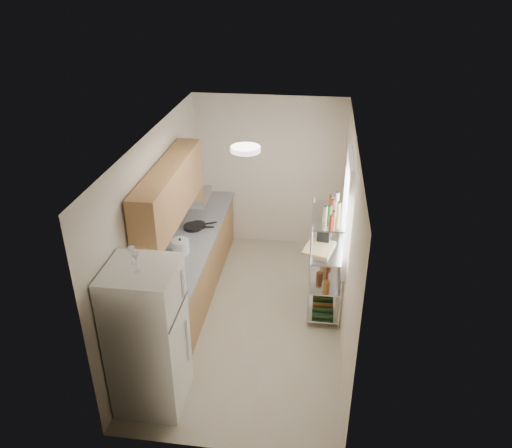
{
  "coord_description": "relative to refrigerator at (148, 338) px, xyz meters",
  "views": [
    {
      "loc": [
        0.82,
        -5.58,
        4.41
      ],
      "look_at": [
        0.05,
        0.25,
        1.34
      ],
      "focal_mm": 35.0,
      "sensor_mm": 36.0,
      "label": 1
    }
  ],
  "objects": [
    {
      "name": "storage_bag",
      "position": [
        1.87,
        2.08,
        -0.24
      ],
      "size": [
        0.12,
        0.15,
        0.16
      ],
      "primitive_type": "cube",
      "rotation": [
        0.0,
        0.0,
        0.21
      ],
      "color": "#B82F16",
      "rests_on": "bakers_rack"
    },
    {
      "name": "frying_pan_small",
      "position": [
        -0.05,
        2.5,
        0.05
      ],
      "size": [
        0.33,
        0.33,
        0.05
      ],
      "primitive_type": "cylinder",
      "rotation": [
        0.0,
        0.0,
        0.5
      ],
      "color": "black",
      "rests_on": "counter_run"
    },
    {
      "name": "room",
      "position": [
        0.87,
        1.62,
        0.43
      ],
      "size": [
        2.52,
        4.42,
        2.62
      ],
      "color": "#ABA18A",
      "rests_on": "ground"
    },
    {
      "name": "cutting_board",
      "position": [
        1.77,
        1.88,
        0.15
      ],
      "size": [
        0.47,
        0.54,
        0.03
      ],
      "primitive_type": "cube",
      "rotation": [
        0.0,
        0.0,
        -0.27
      ],
      "color": "tan",
      "rests_on": "bakers_rack"
    },
    {
      "name": "rice_cooker",
      "position": [
        -0.1,
        1.72,
        0.12
      ],
      "size": [
        0.24,
        0.24,
        0.2
      ],
      "primitive_type": "cylinder",
      "color": "silver",
      "rests_on": "counter_run"
    },
    {
      "name": "counter_run",
      "position": [
        -0.05,
        2.06,
        -0.42
      ],
      "size": [
        0.63,
        3.51,
        0.9
      ],
      "color": "#AF7D4A",
      "rests_on": "ground"
    },
    {
      "name": "refrigerator",
      "position": [
        0.0,
        0.0,
        0.0
      ],
      "size": [
        0.72,
        0.72,
        1.75
      ],
      "primitive_type": "cube",
      "color": "white",
      "rests_on": "ground"
    },
    {
      "name": "ceiling_dome",
      "position": [
        0.87,
        1.32,
        1.7
      ],
      "size": [
        0.34,
        0.34,
        0.05
      ],
      "primitive_type": "cylinder",
      "color": "white",
      "rests_on": "room"
    },
    {
      "name": "window",
      "position": [
        2.1,
        1.97,
        0.68
      ],
      "size": [
        0.06,
        1.0,
        1.46
      ],
      "primitive_type": "cube",
      "color": "white",
      "rests_on": "room"
    },
    {
      "name": "range_hood",
      "position": [
        -0.13,
        2.52,
        0.52
      ],
      "size": [
        0.5,
        0.6,
        0.12
      ],
      "primitive_type": "cube",
      "color": "#B7BABC",
      "rests_on": "room"
    },
    {
      "name": "bakers_rack",
      "position": [
        1.88,
        1.92,
        0.23
      ],
      "size": [
        0.45,
        0.9,
        1.73
      ],
      "color": "silver",
      "rests_on": "ground"
    },
    {
      "name": "espresso_machine",
      "position": [
        1.83,
        2.14,
        0.28
      ],
      "size": [
        0.21,
        0.28,
        0.29
      ],
      "primitive_type": "cube",
      "rotation": [
        0.0,
        0.0,
        -0.16
      ],
      "color": "black",
      "rests_on": "bakers_rack"
    },
    {
      "name": "wine_glass_a",
      "position": [
        0.01,
        -0.06,
        0.98
      ],
      "size": [
        0.08,
        0.08,
        0.21
      ],
      "primitive_type": null,
      "color": "silver",
      "rests_on": "refrigerator"
    },
    {
      "name": "frying_pan_large",
      "position": [
        -0.11,
        2.43,
        0.05
      ],
      "size": [
        0.32,
        0.32,
        0.05
      ],
      "primitive_type": "cylinder",
      "rotation": [
        0.0,
        0.0,
        0.13
      ],
      "color": "black",
      "rests_on": "counter_run"
    },
    {
      "name": "wine_glass_b",
      "position": [
        -0.08,
        0.07,
        0.97
      ],
      "size": [
        0.07,
        0.07,
        0.19
      ],
      "primitive_type": null,
      "color": "silver",
      "rests_on": "refrigerator"
    },
    {
      "name": "upper_cabinets",
      "position": [
        -0.18,
        1.72,
        0.94
      ],
      "size": [
        0.33,
        2.2,
        0.72
      ],
      "primitive_type": "cube",
      "color": "#AF7D4A",
      "rests_on": "room"
    }
  ]
}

